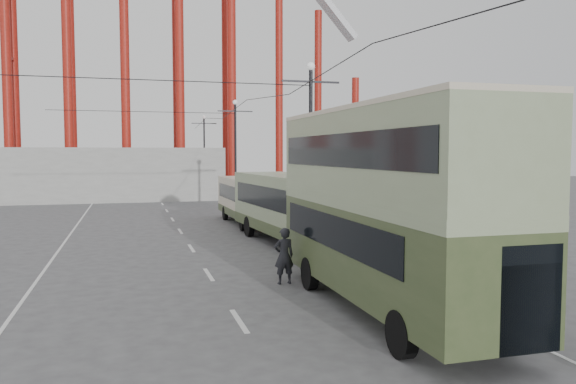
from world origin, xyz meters
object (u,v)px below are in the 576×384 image
object	(u,v)px
pedestrian	(284,256)
single_decker_green	(295,206)
single_decker_cream	(249,199)
double_decker_bus	(385,198)

from	to	relation	value
pedestrian	single_decker_green	bearing A→B (deg)	-113.12
single_decker_green	pedestrian	size ratio (longest dim) A/B	6.28
single_decker_green	pedestrian	xyz separation A→B (m)	(-2.64, -7.62, -0.95)
single_decker_cream	pedestrian	distance (m)	16.48
double_decker_bus	single_decker_green	bearing A→B (deg)	85.90
single_decker_cream	pedestrian	xyz separation A→B (m)	(-2.20, -16.32, -0.65)
double_decker_bus	single_decker_green	xyz separation A→B (m)	(0.81, 11.68, -1.32)
double_decker_bus	single_decker_cream	world-z (taller)	double_decker_bus
double_decker_bus	pedestrian	xyz separation A→B (m)	(-1.83, 4.06, -2.27)
single_decker_green	double_decker_bus	bearing A→B (deg)	-98.55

